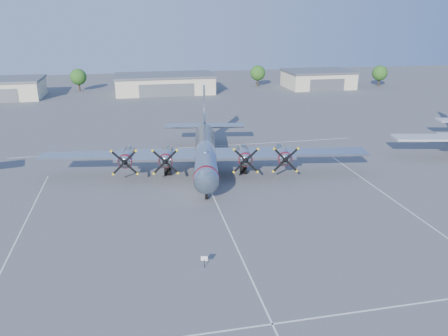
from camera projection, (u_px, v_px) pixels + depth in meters
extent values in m
plane|color=#515153|center=(217.00, 206.00, 53.23)|extent=(260.00, 260.00, 0.00)
cube|color=silver|center=(15.00, 244.00, 44.41)|extent=(0.15, 40.00, 0.01)
cube|color=silver|center=(226.00, 224.00, 48.61)|extent=(0.15, 40.00, 0.01)
cube|color=silver|center=(403.00, 207.00, 52.81)|extent=(0.15, 40.00, 0.01)
cube|color=silver|center=(272.00, 324.00, 32.93)|extent=(60.00, 0.15, 0.01)
cube|color=silver|center=(190.00, 147.00, 76.30)|extent=(60.00, 0.15, 0.01)
cube|color=beige|center=(0.00, 90.00, 119.51)|extent=(22.00, 14.00, 4.80)
cube|color=beige|center=(165.00, 85.00, 128.09)|extent=(28.00, 14.00, 4.80)
cube|color=slate|center=(164.00, 75.00, 127.19)|extent=(28.60, 14.60, 0.60)
cube|color=slate|center=(167.00, 91.00, 121.79)|extent=(15.40, 0.20, 3.60)
cube|color=beige|center=(318.00, 80.00, 137.26)|extent=(20.00, 14.00, 4.80)
cube|color=slate|center=(319.00, 71.00, 136.35)|extent=(20.60, 14.60, 0.60)
cube|color=slate|center=(327.00, 85.00, 130.95)|extent=(11.00, 0.20, 3.60)
cylinder|color=#382619|center=(79.00, 86.00, 131.04)|extent=(0.50, 0.50, 2.80)
sphere|color=#234C15|center=(78.00, 77.00, 130.09)|extent=(4.80, 4.80, 4.80)
cylinder|color=#382619|center=(258.00, 82.00, 139.69)|extent=(0.50, 0.50, 2.80)
sphere|color=#234C15|center=(258.00, 73.00, 138.74)|extent=(4.80, 4.80, 4.80)
cylinder|color=#382619|center=(379.00, 82.00, 139.56)|extent=(0.50, 0.50, 2.80)
sphere|color=#234C15|center=(380.00, 73.00, 138.61)|extent=(4.80, 4.80, 4.80)
cylinder|color=black|center=(204.00, 263.00, 40.11)|extent=(0.07, 0.07, 0.91)
cube|color=white|center=(204.00, 258.00, 39.94)|extent=(0.62, 0.19, 0.45)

